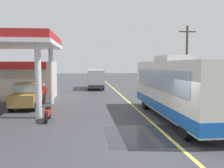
# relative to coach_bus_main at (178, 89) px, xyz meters

# --- Properties ---
(ground) EXTENTS (120.00, 120.00, 0.00)m
(ground) POSITION_rel_coach_bus_main_xyz_m (-1.73, 15.77, -1.72)
(ground) COLOR #38383D
(lane_divider_stripe) EXTENTS (0.16, 50.00, 0.01)m
(lane_divider_stripe) POSITION_rel_coach_bus_main_xyz_m (-1.73, 10.77, -1.72)
(lane_divider_stripe) COLOR #D8CC4C
(lane_divider_stripe) RESTS_ON ground
(wet_puddle_patch) EXTENTS (4.14, 3.60, 0.01)m
(wet_puddle_patch) POSITION_rel_coach_bus_main_xyz_m (-2.35, -3.15, -1.72)
(wet_puddle_patch) COLOR #26282D
(wet_puddle_patch) RESTS_ON ground
(coach_bus_main) EXTENTS (2.60, 11.04, 3.69)m
(coach_bus_main) POSITION_rel_coach_bus_main_xyz_m (0.00, 0.00, 0.00)
(coach_bus_main) COLOR silver
(coach_bus_main) RESTS_ON ground
(gas_station_roadside) EXTENTS (9.10, 11.95, 5.10)m
(gas_station_roadside) POSITION_rel_coach_bus_main_xyz_m (-11.74, 7.93, 0.91)
(gas_station_roadside) COLOR #B21E1E
(gas_station_roadside) RESTS_ON ground
(car_at_pump) EXTENTS (1.70, 4.20, 1.82)m
(car_at_pump) POSITION_rel_coach_bus_main_xyz_m (-9.51, 4.77, -0.71)
(car_at_pump) COLOR olive
(car_at_pump) RESTS_ON ground
(minibus_opposing_lane) EXTENTS (2.04, 6.13, 2.44)m
(minibus_opposing_lane) POSITION_rel_coach_bus_main_xyz_m (-4.10, 18.59, -0.25)
(minibus_opposing_lane) COLOR #A5A5AD
(minibus_opposing_lane) RESTS_ON ground
(motorcycle_parked_forecourt) EXTENTS (0.55, 1.80, 0.92)m
(motorcycle_parked_forecourt) POSITION_rel_coach_bus_main_xyz_m (-7.39, 0.18, -1.28)
(motorcycle_parked_forecourt) COLOR black
(motorcycle_parked_forecourt) RESTS_ON ground
(pedestrian_near_pump) EXTENTS (0.55, 0.22, 1.66)m
(pedestrian_near_pump) POSITION_rel_coach_bus_main_xyz_m (-8.60, 6.20, -0.79)
(pedestrian_near_pump) COLOR #33333F
(pedestrian_near_pump) RESTS_ON ground
(utility_pole_roadside) EXTENTS (1.80, 0.24, 7.15)m
(utility_pole_roadside) POSITION_rel_coach_bus_main_xyz_m (5.25, 11.64, 2.03)
(utility_pole_roadside) COLOR brown
(utility_pole_roadside) RESTS_ON ground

